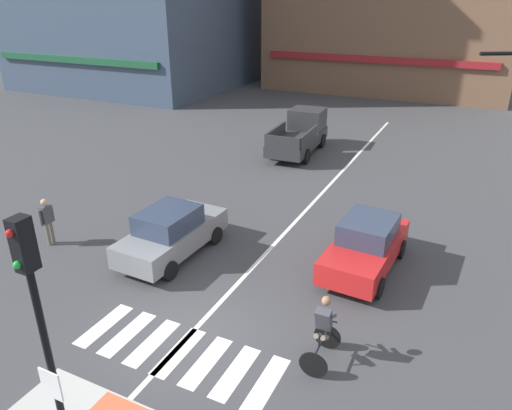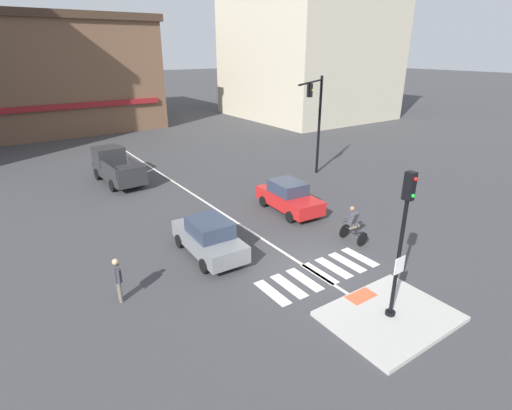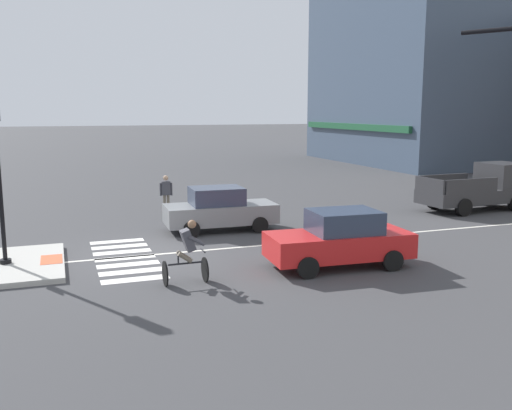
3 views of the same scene
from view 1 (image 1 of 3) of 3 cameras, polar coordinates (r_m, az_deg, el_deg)
ground_plane at (r=12.39m, az=-7.54°, el=-15.36°), size 300.00×300.00×0.00m
signal_pole at (r=8.27m, az=-24.32°, el=-13.59°), size 0.44×0.38×4.85m
crosswalk_stripe_a at (r=13.22m, az=-17.81°, el=-13.59°), size 0.44×1.80×0.01m
crosswalk_stripe_b at (r=12.78m, az=-15.19°, el=-14.70°), size 0.44×1.80×0.01m
crosswalk_stripe_c at (r=12.37m, az=-12.35°, el=-15.86°), size 0.44×1.80×0.01m
crosswalk_stripe_d at (r=11.99m, az=-9.29°, el=-17.05°), size 0.44×1.80×0.01m
crosswalk_stripe_e at (r=11.65m, az=-6.00°, el=-18.27°), size 0.44×1.80×0.01m
crosswalk_stripe_f at (r=11.36m, az=-2.48°, el=-19.49°), size 0.44×1.80×0.01m
crosswalk_stripe_g at (r=11.11m, az=1.27°, el=-20.70°), size 0.44×1.80×0.01m
lane_centre_line at (r=20.29m, az=7.66°, el=1.13°), size 0.14×28.00×0.01m
building_far_block at (r=49.76m, az=17.16°, el=20.64°), size 20.67×20.09×11.44m
car_red_eastbound_mid at (r=14.91m, az=13.09°, el=-4.71°), size 2.03×4.19×1.64m
car_grey_westbound_near at (r=15.51m, az=-10.13°, el=-3.27°), size 1.96×4.16×1.64m
pickup_truck_charcoal_westbound_distant at (r=25.89m, az=5.40°, el=8.57°), size 2.27×5.20×2.08m
cyclist at (r=11.20m, az=8.04°, el=-14.63°), size 0.68×1.10×1.68m
pedestrian_at_curb_left at (r=17.31m, az=-23.84°, el=-1.44°), size 0.24×0.55×1.67m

